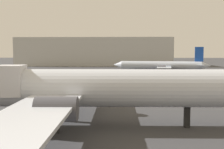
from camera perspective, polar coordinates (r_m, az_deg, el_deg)
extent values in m
cylinder|color=silver|center=(26.20, -7.13, -2.77)|extent=(32.35, 4.21, 3.55)
cube|color=silver|center=(26.56, -10.57, -3.88)|extent=(5.18, 32.47, 0.24)
cylinder|color=#4C4C54|center=(32.42, -6.69, -2.58)|extent=(3.08, 1.89, 1.83)
cylinder|color=#4C4C54|center=(20.46, -11.40, -6.98)|extent=(3.08, 1.89, 1.83)
cube|color=black|center=(27.24, 15.24, -8.49)|extent=(0.52, 0.52, 1.95)
cube|color=black|center=(28.92, -9.68, -7.62)|extent=(0.52, 0.52, 1.95)
cube|color=black|center=(25.05, -11.45, -9.59)|extent=(0.52, 0.52, 1.95)
cylinder|color=#B2BCCC|center=(83.88, 10.02, 1.90)|extent=(23.61, 6.28, 2.41)
cone|color=#B2BCCC|center=(85.30, 1.19, 2.02)|extent=(3.01, 2.81, 2.41)
cone|color=#B2BCCC|center=(84.48, 18.94, 1.73)|extent=(3.01, 2.81, 2.41)
cube|color=#B2BCCC|center=(83.86, 10.82, 1.64)|extent=(6.77, 17.90, 0.18)
cube|color=#B2BCCC|center=(84.27, 17.79, 1.92)|extent=(2.86, 6.59, 0.12)
cube|color=#1947B2|center=(84.15, 17.59, 4.02)|extent=(2.43, 0.63, 4.25)
cylinder|color=#4C4C54|center=(80.57, 10.28, 1.43)|extent=(2.47, 1.73, 1.37)
cylinder|color=#4C4C54|center=(87.20, 10.40, 1.68)|extent=(2.47, 1.73, 1.37)
cube|color=black|center=(84.58, 4.90, 0.54)|extent=(0.44, 0.44, 1.82)
cube|color=black|center=(82.46, 10.78, 0.37)|extent=(0.44, 0.44, 1.82)
cube|color=black|center=(85.49, 10.82, 0.52)|extent=(0.44, 0.44, 1.82)
cube|color=silver|center=(27.14, -20.22, -1.14)|extent=(2.70, 3.05, 2.80)
cube|color=#B7B7B2|center=(140.09, -3.61, 4.71)|extent=(76.06, 19.87, 13.93)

